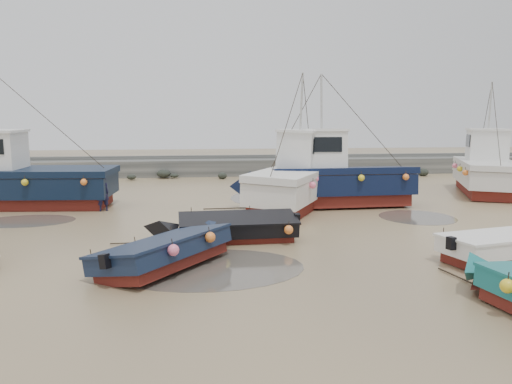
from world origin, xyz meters
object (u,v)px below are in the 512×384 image
Objects in this scene: cabin_boat_3 at (486,169)px; dinghy_1 at (175,246)px; cabin_boat_1 at (295,179)px; person at (103,211)px; dinghy_4 at (227,225)px; cabin_boat_0 at (11,180)px; cabin_boat_2 at (328,179)px.

dinghy_1 is at bearing -121.53° from cabin_boat_3.
cabin_boat_1 reaches higher than person.
dinghy_1 is 0.90× the size of dinghy_4.
cabin_boat_1 is 8.92m from person.
cabin_boat_2 is (14.80, -1.87, 0.05)m from cabin_boat_0.
dinghy_4 is (1.69, 2.70, 0.00)m from dinghy_1.
cabin_boat_3 reaches higher than dinghy_4.
person is (4.38, -1.57, -1.30)m from cabin_boat_0.
cabin_boat_0 is 14.92m from cabin_boat_2.
person is at bearing 36.92° from dinghy_4.
dinghy_4 is 0.65× the size of cabin_boat_3.
cabin_boat_1 is (3.70, 6.17, 0.80)m from dinghy_4.
cabin_boat_0 is (-9.50, 8.07, 0.76)m from dinghy_4.
cabin_boat_3 is 20.89m from person.
cabin_boat_1 and cabin_boat_2 have the same top height.
cabin_boat_0 is 25.04m from cabin_boat_3.
cabin_boat_0 is at bearing 48.37° from dinghy_4.
cabin_boat_0 is 1.22× the size of cabin_boat_1.
person is (-20.61, -3.13, -1.34)m from cabin_boat_3.
cabin_boat_0 and cabin_boat_2 have the same top height.
cabin_boat_2 reaches higher than person.
cabin_boat_2 is (1.60, 0.03, 0.00)m from cabin_boat_1.
cabin_boat_0 is at bearing -153.62° from cabin_boat_3.
cabin_boat_1 is at bearing 89.68° from cabin_boat_2.
dinghy_1 is 3.53× the size of person.
cabin_boat_0 is 1.15× the size of cabin_boat_2.
cabin_boat_0 is 13.33m from cabin_boat_1.
person is at bearing -148.56° from cabin_boat_3.
cabin_boat_1 is at bearing -32.23° from dinghy_4.
dinghy_1 is at bearing 84.29° from person.
dinghy_4 is at bearing 95.23° from dinghy_1.
cabin_boat_0 is at bearing 81.37° from cabin_boat_2.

